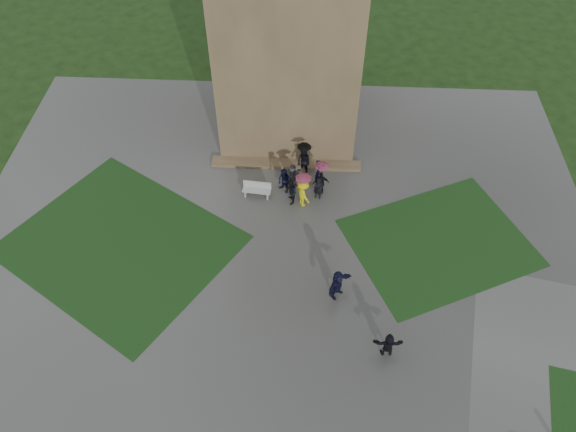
{
  "coord_description": "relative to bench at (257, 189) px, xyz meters",
  "views": [
    {
      "loc": [
        1.39,
        -14.25,
        23.36
      ],
      "look_at": [
        0.38,
        5.43,
        1.2
      ],
      "focal_mm": 35.0,
      "sensor_mm": 36.0,
      "label": 1
    }
  ],
  "objects": [
    {
      "name": "pedestrian_near",
      "position": [
        6.77,
        -9.66,
        0.26
      ],
      "size": [
        1.39,
        0.53,
        1.49
      ],
      "primitive_type": "imported",
      "rotation": [
        0.0,
        0.0,
        3.17
      ],
      "color": "black",
      "rests_on": "plaza"
    },
    {
      "name": "ground",
      "position": [
        1.53,
        -7.99,
        -0.5
      ],
      "size": [
        120.0,
        120.0,
        0.0
      ],
      "primitive_type": "plane",
      "color": "black"
    },
    {
      "name": "pedestrian_mid",
      "position": [
        4.52,
        -6.59,
        0.41
      ],
      "size": [
        1.49,
        1.66,
        1.78
      ],
      "primitive_type": "imported",
      "rotation": [
        0.0,
        0.0,
        0.9
      ],
      "color": "black",
      "rests_on": "plaza"
    },
    {
      "name": "lawn_inset_right",
      "position": [
        10.03,
        -2.99,
        -0.48
      ],
      "size": [
        11.12,
        10.15,
        0.01
      ],
      "primitive_type": "cube",
      "rotation": [
        0.0,
        0.0,
        0.44
      ],
      "color": "black",
      "rests_on": "plaza"
    },
    {
      "name": "lawn_inset_left",
      "position": [
        -6.97,
        -3.99,
        -0.48
      ],
      "size": [
        14.1,
        13.46,
        0.01
      ],
      "primitive_type": "cube",
      "rotation": [
        0.0,
        0.0,
        -0.56
      ],
      "color": "black",
      "rests_on": "plaza"
    },
    {
      "name": "plaza",
      "position": [
        1.53,
        -5.99,
        -0.49
      ],
      "size": [
        34.0,
        34.0,
        0.02
      ],
      "primitive_type": "cube",
      "color": "#3C3B39",
      "rests_on": "ground"
    },
    {
      "name": "bench",
      "position": [
        0.0,
        0.0,
        0.0
      ],
      "size": [
        1.66,
        0.66,
        0.94
      ],
      "rotation": [
        0.0,
        0.0,
        -0.1
      ],
      "color": "#ABACA7",
      "rests_on": "plaza"
    },
    {
      "name": "visitor_cluster",
      "position": [
        2.7,
        0.44,
        0.65
      ],
      "size": [
        3.05,
        3.63,
        2.45
      ],
      "color": "black",
      "rests_on": "plaza"
    },
    {
      "name": "tower_plinth",
      "position": [
        1.53,
        2.61,
        -0.37
      ],
      "size": [
        9.0,
        0.8,
        0.22
      ],
      "primitive_type": "cube",
      "color": "brown",
      "rests_on": "plaza"
    }
  ]
}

